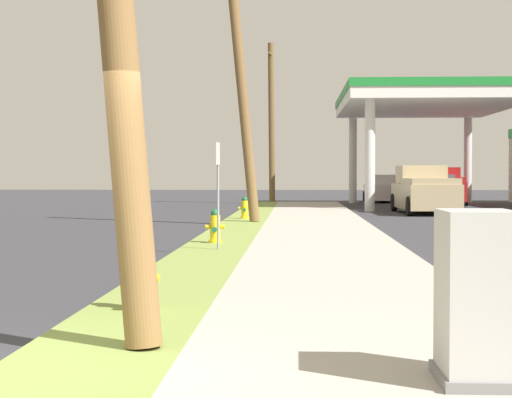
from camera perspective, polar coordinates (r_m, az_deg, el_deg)
The scene contains 12 objects.
grass_verge at distance 6.79m, azimuth -11.89°, elevation -11.64°, with size 1.40×80.00×0.12m, color olive.
sidewalk_slab at distance 6.61m, azimuth 8.26°, elevation -11.99°, with size 3.20×80.00×0.12m, color #A8A093.
fire_hydrant_nearest at distance 9.60m, azimuth -7.71°, elevation -5.36°, with size 0.42×0.38×0.74m.
fire_hydrant_second at distance 18.67m, azimuth -2.74°, elevation -1.93°, with size 0.42×0.38×0.74m.
fire_hydrant_third at distance 28.76m, azimuth -0.76°, elevation -0.66°, with size 0.42×0.37×0.74m.
utility_pole_midground at distance 27.10m, azimuth -0.95°, elevation 7.45°, with size 1.68×0.48×8.29m.
utility_pole_background at distance 46.15m, azimuth 1.04°, elevation 5.19°, with size 0.41×1.63×8.48m.
utility_cabinet at distance 6.40m, azimuth 14.50°, elevation -6.66°, with size 0.57×0.75×1.24m.
street_sign_post at distance 17.00m, azimuth -2.54°, elevation 1.73°, with size 0.05×0.36×2.12m.
car_white_by_near_pump at distance 49.74m, azimuth 8.40°, elevation 0.63°, with size 1.96×4.51×1.57m.
truck_red_at_forecourt at distance 46.51m, azimuth 12.31°, elevation 0.78°, with size 2.55×5.55×1.97m.
truck_tan_on_apron at distance 35.63m, azimuth 11.15°, elevation 0.52°, with size 2.25×5.45×1.97m.
Camera 1 is at (2.37, -6.39, 1.62)m, focal length 60.11 mm.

